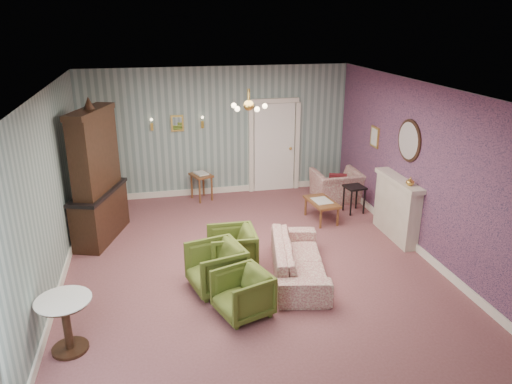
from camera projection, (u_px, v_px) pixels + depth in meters
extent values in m
plane|color=brown|center=(250.00, 262.00, 8.27)|extent=(7.00, 7.00, 0.00)
plane|color=white|center=(249.00, 89.00, 7.28)|extent=(7.00, 7.00, 0.00)
plane|color=slate|center=(218.00, 132.00, 10.99)|extent=(6.00, 0.00, 6.00)
plane|color=slate|center=(324.00, 297.00, 4.57)|extent=(6.00, 0.00, 6.00)
plane|color=slate|center=(49.00, 195.00, 7.18)|extent=(0.00, 7.00, 7.00)
plane|color=slate|center=(420.00, 169.00, 8.38)|extent=(0.00, 7.00, 7.00)
plane|color=#A1506C|center=(419.00, 169.00, 8.38)|extent=(0.00, 7.00, 7.00)
imported|color=#4C5C20|center=(243.00, 292.00, 6.72)|extent=(0.83, 0.86, 0.70)
imported|color=#4C5C20|center=(216.00, 265.00, 7.34)|extent=(0.88, 0.91, 0.78)
imported|color=#4C5C20|center=(232.00, 247.00, 7.93)|extent=(0.71, 0.76, 0.77)
imported|color=#8E3943|center=(299.00, 254.00, 7.71)|extent=(0.95, 2.07, 0.78)
imported|color=#8E3943|center=(337.00, 181.00, 10.88)|extent=(1.05, 0.69, 0.91)
imported|color=gold|center=(410.00, 181.00, 8.42)|extent=(0.15, 0.15, 0.15)
cube|color=#5C171C|center=(338.00, 182.00, 10.73)|extent=(0.41, 0.28, 0.39)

